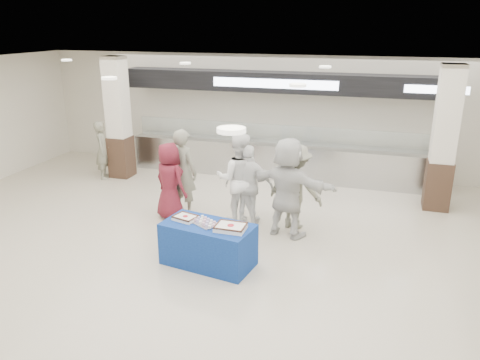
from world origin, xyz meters
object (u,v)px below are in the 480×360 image
(sheet_cake_left, at_px, (185,217))
(chef_tall, at_px, (239,178))
(cupcake_tray, at_px, (206,222))
(soldier_b, at_px, (295,187))
(soldier_a, at_px, (183,172))
(display_table, at_px, (208,244))
(sheet_cake_right, at_px, (231,227))
(chef_short, at_px, (249,186))
(soldier_bg, at_px, (103,150))
(civilian_white, at_px, (288,188))
(civilian_maroon, at_px, (170,181))

(sheet_cake_left, distance_m, chef_tall, 1.90)
(cupcake_tray, relative_size, soldier_b, 0.30)
(cupcake_tray, distance_m, soldier_a, 2.40)
(display_table, relative_size, sheet_cake_right, 3.15)
(chef_short, distance_m, soldier_bg, 4.92)
(soldier_b, bearing_deg, civilian_white, 93.71)
(soldier_a, bearing_deg, display_table, 140.18)
(civilian_maroon, bearing_deg, sheet_cake_left, 147.30)
(display_table, height_order, soldier_b, soldier_b)
(sheet_cake_left, bearing_deg, soldier_b, 50.56)
(civilian_white, bearing_deg, display_table, 71.48)
(chef_tall, distance_m, civilian_white, 1.16)
(soldier_bg, bearing_deg, civilian_white, -131.51)
(civilian_maroon, xyz_separation_m, chef_short, (1.68, 0.18, 0.02))
(soldier_a, bearing_deg, sheet_cake_left, 131.39)
(soldier_a, bearing_deg, soldier_bg, -11.41)
(display_table, distance_m, chef_short, 1.92)
(chef_short, xyz_separation_m, soldier_bg, (-4.57, 1.81, -0.07))
(cupcake_tray, height_order, soldier_bg, soldier_bg)
(display_table, bearing_deg, soldier_bg, 149.52)
(cupcake_tray, relative_size, civilian_white, 0.26)
(chef_tall, bearing_deg, display_table, 75.74)
(sheet_cake_left, xyz_separation_m, soldier_b, (1.57, 1.91, 0.08))
(cupcake_tray, bearing_deg, display_table, -9.10)
(sheet_cake_right, bearing_deg, chef_tall, 103.60)
(cupcake_tray, distance_m, civilian_white, 1.92)
(sheet_cake_right, relative_size, soldier_bg, 0.32)
(civilian_maroon, bearing_deg, soldier_b, -149.12)
(chef_tall, bearing_deg, civilian_maroon, -5.62)
(soldier_a, distance_m, chef_short, 1.53)
(civilian_maroon, relative_size, soldier_bg, 1.07)
(cupcake_tray, distance_m, soldier_b, 2.30)
(chef_tall, height_order, soldier_bg, chef_tall)
(chef_short, bearing_deg, sheet_cake_right, 94.46)
(cupcake_tray, distance_m, chef_tall, 1.93)
(display_table, distance_m, sheet_cake_right, 0.62)
(soldier_a, bearing_deg, civilian_maroon, 81.88)
(civilian_maroon, distance_m, civilian_white, 2.55)
(chef_tall, height_order, soldier_b, chef_tall)
(chef_short, bearing_deg, display_table, 81.24)
(chef_short, bearing_deg, civilian_maroon, 3.33)
(soldier_b, xyz_separation_m, soldier_bg, (-5.50, 1.68, -0.10))
(civilian_maroon, height_order, civilian_white, civilian_white)
(sheet_cake_right, distance_m, civilian_white, 1.78)
(cupcake_tray, relative_size, civilian_maroon, 0.32)
(display_table, relative_size, sheet_cake_left, 3.40)
(chef_tall, bearing_deg, civilian_white, 146.28)
(sheet_cake_right, bearing_deg, display_table, 168.29)
(sheet_cake_right, bearing_deg, civilian_white, 69.74)
(civilian_maroon, bearing_deg, soldier_a, -90.88)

